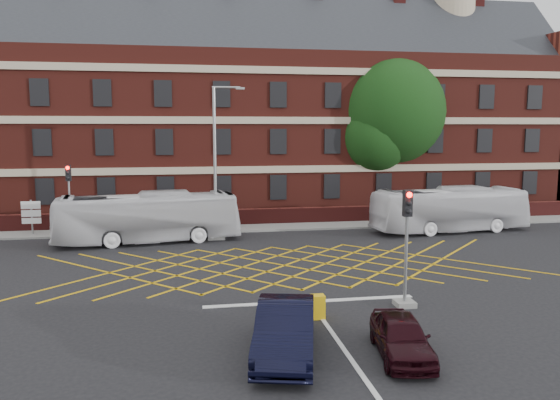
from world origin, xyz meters
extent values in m
plane|color=black|center=(0.00, 0.00, 0.00)|extent=(120.00, 120.00, 0.00)
cube|color=#5D1E17|center=(0.00, 22.00, 6.00)|extent=(50.00, 12.00, 12.00)
cube|color=#202328|center=(0.00, 22.00, 12.00)|extent=(51.00, 10.61, 10.61)
cube|color=#B7A88C|center=(0.00, 15.92, 7.00)|extent=(50.00, 0.18, 0.50)
cube|color=black|center=(0.00, 15.94, 5.50)|extent=(1.20, 0.14, 1.80)
cylinder|color=#B7A88C|center=(18.00, 22.00, 15.00)|extent=(3.60, 3.60, 6.00)
cube|color=#511715|center=(0.00, 13.00, 0.55)|extent=(56.00, 0.50, 1.10)
cube|color=slate|center=(0.00, 12.00, 0.06)|extent=(60.00, 3.00, 0.12)
cube|color=#CC990C|center=(0.00, 2.00, 0.01)|extent=(8.22, 8.22, 0.02)
cube|color=silver|center=(0.00, -3.50, 0.01)|extent=(8.00, 0.30, 0.02)
cube|color=silver|center=(0.00, -10.00, 0.01)|extent=(0.15, 14.00, 0.02)
imported|color=silver|center=(-6.73, 8.52, 1.43)|extent=(10.50, 3.74, 2.86)
imported|color=silver|center=(11.69, 8.68, 1.40)|extent=(10.22, 3.28, 2.80)
imported|color=black|center=(-1.77, -8.10, 0.76)|extent=(2.61, 4.88, 1.53)
imported|color=black|center=(1.47, -8.75, 0.60)|extent=(1.93, 3.67, 1.19)
cylinder|color=black|center=(11.00, 17.85, 3.00)|extent=(0.90, 0.90, 5.99)
sphere|color=black|center=(11.00, 17.85, 7.70)|extent=(8.53, 8.53, 8.53)
sphere|color=black|center=(9.50, 17.05, 5.79)|extent=(5.54, 5.54, 5.54)
sphere|color=black|center=(12.50, 18.65, 6.19)|extent=(5.12, 5.12, 5.12)
cube|color=slate|center=(3.29, -4.57, 0.10)|extent=(0.70, 0.70, 0.20)
cylinder|color=gray|center=(3.29, -4.57, 1.75)|extent=(0.12, 0.12, 3.50)
cube|color=black|center=(3.29, -4.57, 3.80)|extent=(0.30, 0.25, 0.95)
sphere|color=#FF0C05|center=(3.29, -4.71, 4.12)|extent=(0.20, 0.20, 0.20)
cube|color=slate|center=(-11.46, 11.20, 0.10)|extent=(0.70, 0.70, 0.20)
cylinder|color=gray|center=(-11.46, 11.20, 1.75)|extent=(0.12, 0.12, 3.50)
cube|color=black|center=(-11.46, 11.20, 3.80)|extent=(0.30, 0.25, 0.95)
sphere|color=#FF0C05|center=(-11.46, 11.06, 4.12)|extent=(0.20, 0.20, 0.20)
cube|color=slate|center=(-2.88, 8.88, 0.10)|extent=(1.00, 1.00, 0.20)
cylinder|color=gray|center=(-2.88, 8.88, 4.38)|extent=(0.18, 0.18, 8.76)
cylinder|color=gray|center=(-2.18, 8.88, 8.76)|extent=(1.60, 0.12, 0.12)
cube|color=gray|center=(-1.38, 8.88, 8.71)|extent=(0.50, 0.20, 0.12)
cylinder|color=gray|center=(-13.73, 11.48, 1.10)|extent=(0.10, 0.10, 2.20)
cube|color=silver|center=(-13.73, 11.40, 1.90)|extent=(1.10, 0.06, 0.45)
cube|color=silver|center=(-13.73, 11.40, 1.40)|extent=(1.10, 0.06, 0.40)
cube|color=silver|center=(-13.73, 11.40, 0.95)|extent=(1.10, 0.06, 0.35)
cube|color=#E0AF0D|center=(-0.14, -5.30, 0.41)|extent=(0.46, 0.38, 0.82)
camera|label=1|loc=(-4.39, -22.80, 6.47)|focal=35.00mm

